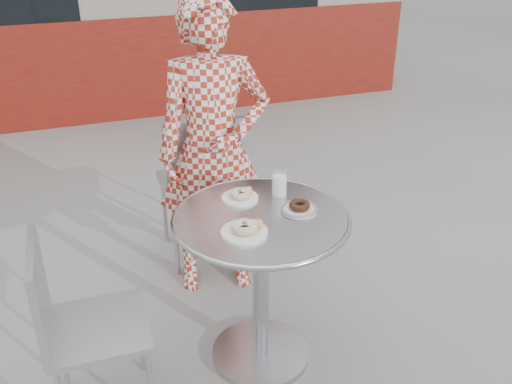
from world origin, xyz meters
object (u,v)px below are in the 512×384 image
object	(u,v)px
plate_far	(240,195)
plate_near	(245,229)
chair_far	(201,212)
seated_person	(214,151)
plate_checker	(299,208)
chair_left	(100,361)
milk_cup	(279,184)
bistro_table	(261,254)

from	to	relation	value
plate_far	plate_near	xyz separation A→B (m)	(-0.08, -0.29, 0.00)
chair_far	plate_near	bearing A→B (deg)	87.26
chair_far	seated_person	bearing A→B (deg)	94.00
chair_far	plate_far	xyz separation A→B (m)	(-0.00, -0.80, 0.51)
plate_near	plate_checker	bearing A→B (deg)	19.80
chair_left	plate_near	bearing A→B (deg)	-92.37
chair_far	chair_left	size ratio (longest dim) A/B	1.12
chair_left	seated_person	world-z (taller)	seated_person
plate_near	plate_checker	world-z (taller)	plate_near
chair_left	milk_cup	bearing A→B (deg)	-73.97
plate_near	chair_left	bearing A→B (deg)	176.00
plate_far	milk_cup	xyz separation A→B (m)	(0.18, -0.02, 0.03)
chair_far	chair_left	distance (m)	1.27
plate_near	milk_cup	distance (m)	0.38
seated_person	plate_checker	xyz separation A→B (m)	(0.19, -0.69, -0.02)
chair_left	seated_person	xyz separation A→B (m)	(0.73, 0.75, 0.56)
chair_far	plate_near	size ratio (longest dim) A/B	4.97
plate_near	seated_person	bearing A→B (deg)	83.31
bistro_table	seated_person	bearing A→B (deg)	91.39
chair_far	plate_far	bearing A→B (deg)	91.18
plate_near	bistro_table	bearing A→B (deg)	45.24
plate_far	plate_near	bearing A→B (deg)	-104.53
plate_checker	milk_cup	bearing A→B (deg)	98.59
seated_person	plate_far	size ratio (longest dim) A/B	9.81
seated_person	plate_far	bearing A→B (deg)	-83.53
plate_far	plate_near	world-z (taller)	plate_near
chair_far	plate_checker	distance (m)	1.13
chair_left	plate_checker	bearing A→B (deg)	-84.78
plate_checker	milk_cup	distance (m)	0.18
chair_far	bistro_table	bearing A→B (deg)	93.19
plate_near	plate_far	bearing A→B (deg)	75.47
plate_far	plate_checker	world-z (taller)	plate_far
chair_left	seated_person	bearing A→B (deg)	-42.54
bistro_table	milk_cup	xyz separation A→B (m)	(0.15, 0.16, 0.24)
chair_far	milk_cup	bearing A→B (deg)	103.68
bistro_table	chair_far	bearing A→B (deg)	91.74
seated_person	plate_checker	bearing A→B (deg)	-66.23
plate_checker	milk_cup	world-z (taller)	milk_cup
chair_left	milk_cup	world-z (taller)	milk_cup
bistro_table	chair_far	world-z (taller)	chair_far
chair_left	plate_far	size ratio (longest dim) A/B	5.10
milk_cup	chair_left	bearing A→B (deg)	-165.61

